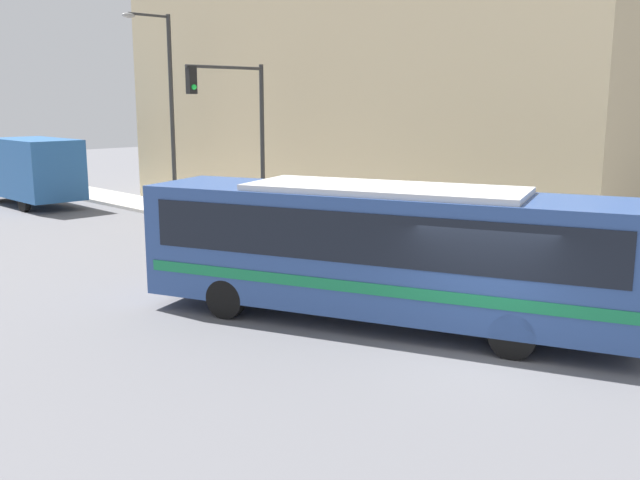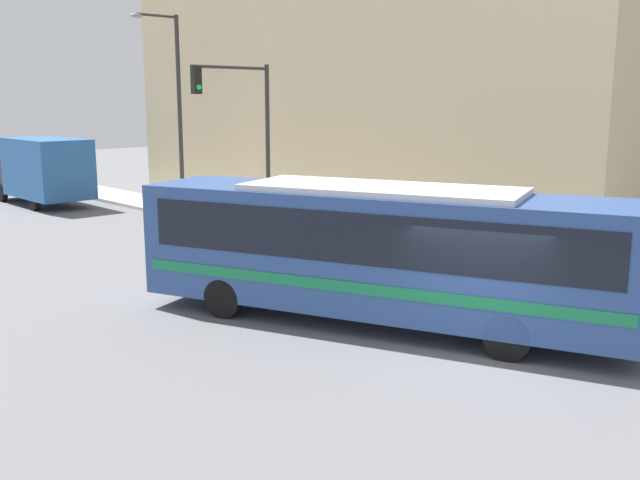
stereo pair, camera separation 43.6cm
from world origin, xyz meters
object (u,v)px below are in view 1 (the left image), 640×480
object	(u,v)px
fire_hydrant	(412,248)
street_lamp	(166,100)
delivery_truck	(31,169)
traffic_light_pole	(239,120)
parking_meter	(296,213)
city_bus	(384,245)

from	to	relation	value
fire_hydrant	street_lamp	size ratio (longest dim) A/B	0.09
delivery_truck	fire_hydrant	distance (m)	20.39
fire_hydrant	traffic_light_pole	xyz separation A→B (m)	(-0.90, 7.09, 3.67)
fire_hydrant	street_lamp	bearing A→B (deg)	89.96
fire_hydrant	traffic_light_pole	distance (m)	8.04
parking_meter	fire_hydrant	bearing A→B (deg)	-90.00
delivery_truck	city_bus	bearing A→B (deg)	-94.91
city_bus	parking_meter	size ratio (longest dim) A/B	8.91
delivery_truck	fire_hydrant	xyz separation A→B (m)	(2.99, -20.14, -1.17)
street_lamp	traffic_light_pole	bearing A→B (deg)	-98.59
traffic_light_pole	street_lamp	distance (m)	6.11
traffic_light_pole	parking_meter	size ratio (longest dim) A/B	4.82
traffic_light_pole	parking_meter	bearing A→B (deg)	-65.08
delivery_truck	traffic_light_pole	bearing A→B (deg)	-80.90
traffic_light_pole	street_lamp	size ratio (longest dim) A/B	0.73
city_bus	delivery_truck	distance (m)	23.31
parking_meter	street_lamp	world-z (taller)	street_lamp
city_bus	delivery_truck	xyz separation A→B (m)	(1.99, 23.23, -0.07)
traffic_light_pole	street_lamp	xyz separation A→B (m)	(0.91, 6.00, 0.69)
city_bus	traffic_light_pole	bearing A→B (deg)	46.62
delivery_truck	traffic_light_pole	world-z (taller)	traffic_light_pole
delivery_truck	street_lamp	size ratio (longest dim) A/B	0.82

